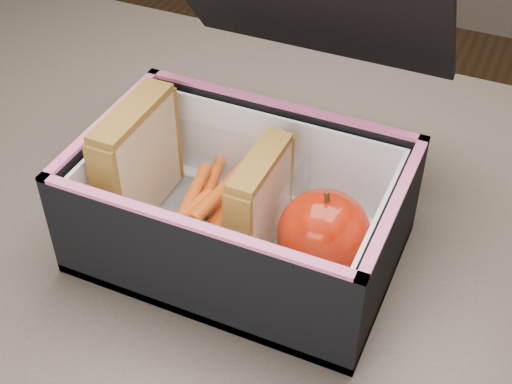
% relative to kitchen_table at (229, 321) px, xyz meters
% --- Properties ---
extents(kitchen_table, '(1.20, 0.80, 0.75)m').
position_rel_kitchen_table_xyz_m(kitchen_table, '(0.00, 0.00, 0.00)').
color(kitchen_table, brown).
rests_on(kitchen_table, ground).
extents(lunch_bag, '(0.27, 0.29, 0.24)m').
position_rel_kitchen_table_xyz_m(lunch_bag, '(0.01, 0.02, 0.15)').
color(lunch_bag, black).
rests_on(lunch_bag, kitchen_table).
extents(plastic_tub, '(0.17, 0.12, 0.07)m').
position_rel_kitchen_table_xyz_m(plastic_tub, '(-0.03, 0.02, 0.14)').
color(plastic_tub, white).
rests_on(plastic_tub, lunch_bag).
extents(sandwich_left, '(0.03, 0.10, 0.11)m').
position_rel_kitchen_table_xyz_m(sandwich_left, '(-0.09, 0.02, 0.16)').
color(sandwich_left, '#D5B288').
rests_on(sandwich_left, plastic_tub).
extents(sandwich_right, '(0.02, 0.09, 0.10)m').
position_rel_kitchen_table_xyz_m(sandwich_right, '(0.03, 0.02, 0.15)').
color(sandwich_right, '#D5B288').
rests_on(sandwich_right, plastic_tub).
extents(carrot_sticks, '(0.05, 0.16, 0.03)m').
position_rel_kitchen_table_xyz_m(carrot_sticks, '(-0.03, 0.01, 0.12)').
color(carrot_sticks, '#DB480F').
rests_on(carrot_sticks, plastic_tub).
extents(paper_napkin, '(0.09, 0.09, 0.01)m').
position_rel_kitchen_table_xyz_m(paper_napkin, '(0.09, 0.02, 0.11)').
color(paper_napkin, white).
rests_on(paper_napkin, lunch_bag).
extents(red_apple, '(0.09, 0.09, 0.08)m').
position_rel_kitchen_table_xyz_m(red_apple, '(0.09, 0.01, 0.15)').
color(red_apple, '#930E00').
rests_on(red_apple, paper_napkin).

